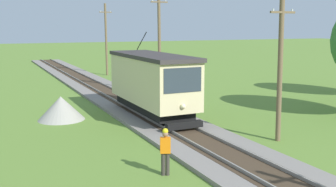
# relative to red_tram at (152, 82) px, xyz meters

# --- Properties ---
(red_tram) EXTENTS (2.60, 8.54, 4.79)m
(red_tram) POSITION_rel_red_tram_xyz_m (0.00, 0.00, 0.00)
(red_tram) COLOR beige
(red_tram) RESTS_ON rail_right
(utility_pole_near_tram) EXTENTS (1.40, 0.39, 6.89)m
(utility_pole_near_tram) POSITION_rel_red_tram_xyz_m (3.59, -6.95, 1.35)
(utility_pole_near_tram) COLOR brown
(utility_pole_near_tram) RESTS_ON ground
(utility_pole_mid) EXTENTS (1.40, 0.45, 8.26)m
(utility_pole_mid) POSITION_rel_red_tram_xyz_m (3.59, 7.04, 2.03)
(utility_pole_mid) COLOR brown
(utility_pole_mid) RESTS_ON ground
(utility_pole_far) EXTENTS (1.40, 0.42, 7.91)m
(utility_pole_far) POSITION_rel_red_tram_xyz_m (3.59, 21.68, 1.86)
(utility_pole_far) COLOR brown
(utility_pole_far) RESTS_ON ground
(gravel_pile) EXTENTS (2.72, 2.72, 1.40)m
(gravel_pile) POSITION_rel_red_tram_xyz_m (-5.03, 1.81, -1.49)
(gravel_pile) COLOR #9E998E
(gravel_pile) RESTS_ON ground
(track_worker) EXTENTS (0.44, 0.37, 1.78)m
(track_worker) POSITION_rel_red_tram_xyz_m (-3.18, -8.80, -1.21)
(track_worker) COLOR #38332D
(track_worker) RESTS_ON ground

